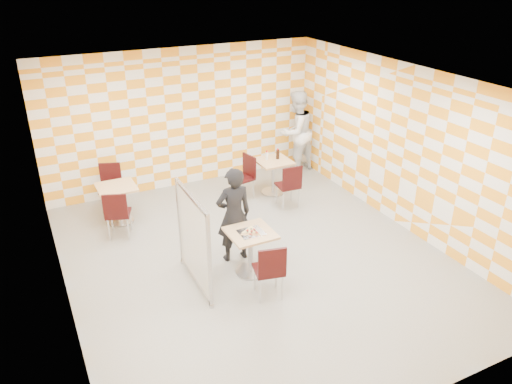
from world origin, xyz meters
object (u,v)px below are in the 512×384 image
chair_second_side (245,173)px  man_white (296,132)px  chair_second_front (290,183)px  sport_bottle (267,155)px  empty_table (118,198)px  chair_empty_near (117,211)px  second_table (273,171)px  man_dark (234,215)px  partition (194,240)px  soda_bottle (278,154)px  main_table (251,245)px  chair_empty_far (111,183)px  chair_main_front (270,268)px

chair_second_side → man_white: 1.90m
chair_second_front → sport_bottle: (-0.06, 0.88, 0.29)m
empty_table → man_white: 4.39m
chair_second_front → chair_empty_near: (-3.36, 0.31, 0.00)m
second_table → chair_second_front: (-0.04, -0.77, 0.04)m
chair_empty_near → man_dark: man_dark is taller
man_dark → partition: bearing=28.6°
chair_empty_near → soda_bottle: soda_bottle is taller
empty_table → sport_bottle: 3.18m
chair_empty_near → partition: bearing=-68.8°
main_table → man_white: bearing=50.2°
main_table → chair_second_front: (1.71, 1.73, 0.04)m
empty_table → main_table: bearing=-60.3°
sport_bottle → soda_bottle: size_ratio=0.87×
partition → man_white: size_ratio=0.81×
chair_empty_far → sport_bottle: size_ratio=4.62×
partition → sport_bottle: partition is taller
man_white → partition: bearing=25.5°
chair_main_front → soda_bottle: (1.91, 3.29, 0.31)m
chair_empty_far → sport_bottle: (3.15, -0.73, 0.29)m
main_table → sport_bottle: bearing=57.8°
chair_second_side → sport_bottle: sport_bottle is taller
main_table → partition: 0.95m
second_table → chair_second_side: 0.63m
chair_second_side → sport_bottle: 0.60m
empty_table → man_white: (4.31, 0.71, 0.45)m
chair_empty_near → man_dark: size_ratio=0.56×
sport_bottle → soda_bottle: 0.24m
chair_second_front → soda_bottle: 0.88m
second_table → soda_bottle: (0.12, 0.04, 0.34)m
main_table → partition: size_ratio=0.48×
chair_second_side → chair_main_front: bearing=-109.3°
empty_table → chair_empty_far: 0.69m
empty_table → chair_main_front: 3.70m
main_table → man_dark: man_dark is taller
chair_second_front → partition: partition is taller
chair_second_front → chair_second_side: size_ratio=1.00×
chair_second_side → soda_bottle: bearing=-2.3°
chair_second_front → man_white: man_white is taller
chair_empty_far → second_table: bearing=-14.6°
second_table → soda_bottle: bearing=19.3°
chair_main_front → empty_table: bearing=113.4°
chair_second_front → soda_bottle: bearing=78.7°
chair_second_front → chair_empty_near: 3.38m
chair_second_front → man_white: bearing=56.2°
main_table → second_table: same height
chair_main_front → soda_bottle: size_ratio=4.02×
chair_main_front → partition: partition is taller
man_white → chair_main_front: bearing=39.4°
sport_bottle → man_white: bearing=33.1°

